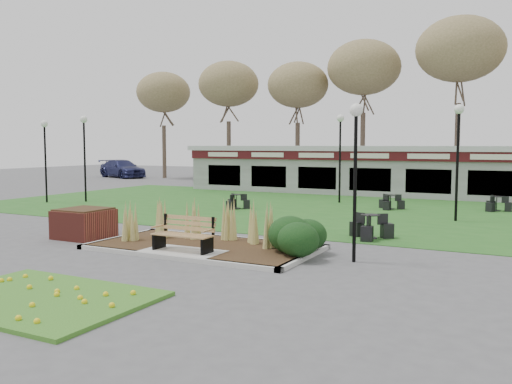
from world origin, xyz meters
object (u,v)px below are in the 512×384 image
at_px(car_silver, 220,176).
at_px(bistro_set_a, 236,204).
at_px(bistro_set_b, 370,230).
at_px(lamp_post_far_left, 45,143).
at_px(lamp_post_mid_left, 84,139).
at_px(brick_planter, 84,223).
at_px(lamp_post_mid_right, 340,139).
at_px(lamp_post_near_right, 356,147).
at_px(car_blue, 122,169).
at_px(park_bench, 185,233).
at_px(lamp_post_far_right, 458,136).
at_px(bistro_set_d, 496,206).
at_px(car_black, 241,171).
at_px(bistro_set_c, 390,204).
at_px(food_pavilion, 377,170).

bearing_deg(car_silver, bistro_set_a, -128.08).
bearing_deg(bistro_set_b, lamp_post_far_left, 170.55).
bearing_deg(lamp_post_mid_left, brick_planter, -45.47).
distance_m(lamp_post_mid_left, lamp_post_mid_right, 13.15).
bearing_deg(lamp_post_near_right, car_blue, 139.72).
xyz_separation_m(park_bench, lamp_post_near_right, (4.32, 1.25, 2.32)).
height_order(brick_planter, bistro_set_a, brick_planter).
xyz_separation_m(lamp_post_far_right, bistro_set_d, (1.20, 4.19, -3.05)).
xyz_separation_m(park_bench, car_silver, (-11.38, 20.75, 0.19)).
xyz_separation_m(bistro_set_b, bistro_set_d, (3.08, 9.59, -0.03)).
height_order(brick_planter, lamp_post_mid_left, lamp_post_mid_left).
height_order(bistro_set_a, car_black, car_black).
relative_size(lamp_post_near_right, bistro_set_a, 3.22).
bearing_deg(bistro_set_c, car_silver, 150.39).
relative_size(brick_planter, car_black, 0.31).
height_order(brick_planter, bistro_set_b, brick_planter).
relative_size(food_pavilion, bistro_set_c, 19.98).
bearing_deg(lamp_post_near_right, brick_planter, -176.75).
bearing_deg(car_silver, car_blue, 86.26).
height_order(bistro_set_c, car_black, car_black).
xyz_separation_m(lamp_post_near_right, lamp_post_mid_left, (-16.76, 7.67, 0.34)).
relative_size(park_bench, lamp_post_far_right, 0.38).
distance_m(lamp_post_near_right, car_blue, 38.50).
distance_m(lamp_post_mid_right, car_black, 17.67).
xyz_separation_m(lamp_post_mid_right, car_black, (-12.50, 12.24, -2.47)).
bearing_deg(park_bench, lamp_post_far_right, 60.89).
relative_size(lamp_post_far_left, car_blue, 0.76).
xyz_separation_m(bistro_set_c, car_black, (-15.50, 13.87, 0.57)).
height_order(food_pavilion, bistro_set_d, food_pavilion).
bearing_deg(bistro_set_d, lamp_post_mid_left, -164.29).
relative_size(brick_planter, lamp_post_far_right, 0.33).
height_order(lamp_post_near_right, bistro_set_a, lamp_post_near_right).
xyz_separation_m(bistro_set_a, bistro_set_d, (10.77, 4.56, -0.00)).
height_order(brick_planter, lamp_post_far_left, lamp_post_far_left).
relative_size(park_bench, bistro_set_d, 1.38).
relative_size(lamp_post_mid_right, lamp_post_far_left, 1.07).
bearing_deg(bistro_set_a, food_pavilion, 68.46).
distance_m(brick_planter, lamp_post_mid_left, 11.79).
height_order(park_bench, bistro_set_c, park_bench).
relative_size(lamp_post_near_right, car_silver, 0.87).
relative_size(lamp_post_mid_left, lamp_post_far_left, 1.06).
bearing_deg(bistro_set_c, bistro_set_b, -80.89).
xyz_separation_m(food_pavilion, bistro_set_c, (2.47, -6.84, -1.24)).
bearing_deg(food_pavilion, lamp_post_far_left, -139.19).
distance_m(bistro_set_b, bistro_set_d, 10.07).
distance_m(lamp_post_mid_left, car_blue, 21.43).
bearing_deg(lamp_post_mid_left, bistro_set_a, 5.82).
height_order(lamp_post_far_left, bistro_set_d, lamp_post_far_left).
relative_size(car_silver, car_black, 0.94).
relative_size(brick_planter, bistro_set_c, 1.22).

